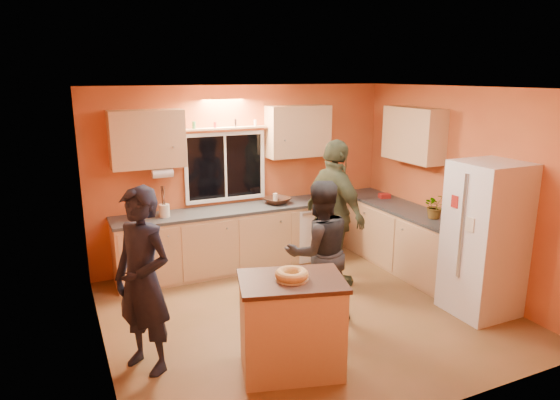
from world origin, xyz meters
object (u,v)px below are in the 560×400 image
island (291,325)px  person_left (143,281)px  refrigerator (485,239)px  person_center (319,252)px  person_right (335,214)px

island → person_left: (-1.23, 0.62, 0.42)m
island → refrigerator: bearing=19.5°
refrigerator → person_center: refrigerator is taller
refrigerator → island: size_ratio=1.63×
person_right → island: bearing=133.0°
person_left → person_center: bearing=61.2°
island → person_center: size_ratio=0.67×
island → person_right: size_ratio=0.57×
refrigerator → person_center: (-1.83, 0.63, -0.08)m
person_left → person_right: 2.79m
island → person_right: bearing=64.3°
refrigerator → person_right: bearing=129.7°
person_left → person_right: size_ratio=0.91×
person_right → person_center: bearing=134.0°
refrigerator → person_right: person_right is taller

